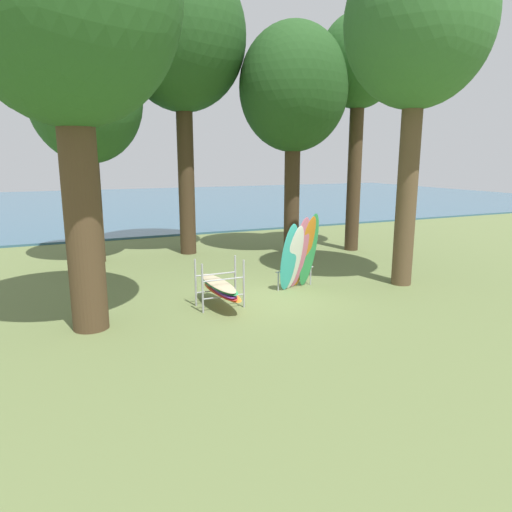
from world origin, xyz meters
The scene contains 9 objects.
ground_plane centered at (0.00, 0.00, 0.00)m, with size 80.00×80.00×0.00m, color olive.
lake_water centered at (0.00, 29.07, 0.05)m, with size 80.00×36.00×0.10m, color #38607A.
tree_foreground_right centered at (4.46, -0.37, 7.32)m, with size 4.05×4.05×9.77m.
tree_mid_behind centered at (-3.76, 6.62, 5.72)m, with size 3.87×3.87×8.03m.
tree_far_left_back centered at (-0.23, 6.80, 8.12)m, with size 4.77×4.77×10.96m.
tree_far_right_back centered at (3.68, 5.32, 6.32)m, with size 4.17×4.17×8.80m.
tree_deep_back centered at (6.23, 4.73, 7.25)m, with size 3.14×3.14×9.29m.
leaning_board_pile centered at (1.29, 0.35, 1.05)m, with size 1.35×0.88×2.25m.
board_storage_rack centered at (-1.34, -0.21, 0.52)m, with size 1.15×2.13×1.25m.
Camera 1 is at (-5.11, -11.02, 3.77)m, focal length 32.28 mm.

